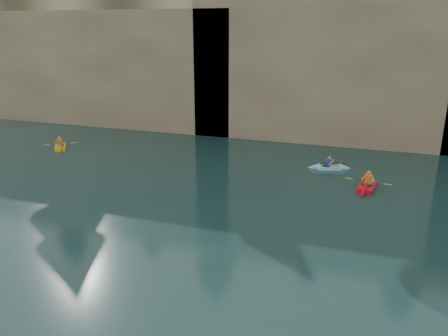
% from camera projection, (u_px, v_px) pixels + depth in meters
% --- Properties ---
extents(ground, '(160.00, 160.00, 0.00)m').
position_uv_depth(ground, '(228.00, 299.00, 14.87)').
color(ground, black).
rests_on(ground, ground).
extents(cliff, '(70.00, 16.00, 12.00)m').
position_uv_depth(cliff, '(330.00, 59.00, 40.01)').
color(cliff, tan).
rests_on(cliff, ground).
extents(cliff_slab_west, '(26.00, 2.40, 10.56)m').
position_uv_depth(cliff_slab_west, '(97.00, 67.00, 39.68)').
color(cliff_slab_west, '#9F8560').
rests_on(cliff_slab_west, ground).
extents(cliff_slab_center, '(24.00, 2.40, 11.40)m').
position_uv_depth(cliff_slab_center, '(347.00, 70.00, 32.83)').
color(cliff_slab_center, '#9F8560').
rests_on(cliff_slab_center, ground).
extents(sea_cave_west, '(4.50, 1.00, 4.00)m').
position_uv_depth(sea_cave_west, '(115.00, 105.00, 39.50)').
color(sea_cave_west, black).
rests_on(sea_cave_west, ground).
extents(sea_cave_center, '(3.50, 1.00, 3.20)m').
position_uv_depth(sea_cave_center, '(266.00, 120.00, 35.35)').
color(sea_cave_center, black).
rests_on(sea_cave_center, ground).
extents(kayaker_red_far, '(2.55, 3.64, 1.31)m').
position_uv_depth(kayaker_red_far, '(367.00, 186.00, 24.93)').
color(kayaker_red_far, red).
rests_on(kayaker_red_far, ground).
extents(kayaker_yellow, '(2.30, 2.78, 1.20)m').
position_uv_depth(kayaker_yellow, '(60.00, 147.00, 32.97)').
color(kayaker_yellow, '#EEA914').
rests_on(kayaker_yellow, ground).
extents(kayaker_ltblue_mid, '(2.88, 2.09, 1.07)m').
position_uv_depth(kayaker_ltblue_mid, '(329.00, 167.00, 28.31)').
color(kayaker_ltblue_mid, '#92D5F4').
rests_on(kayaker_ltblue_mid, ground).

